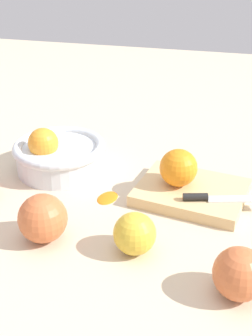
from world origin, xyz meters
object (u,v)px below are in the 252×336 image
(orange_on_board, at_px, (178,168))
(apple_front_right, at_px, (135,234))
(apple_front_right_2, at_px, (240,274))
(apple_front_left_2, at_px, (43,218))
(cutting_board, at_px, (191,192))
(knife, at_px, (213,198))
(bowl, at_px, (58,154))

(orange_on_board, height_order, apple_front_right, orange_on_board)
(apple_front_right_2, relative_size, apple_front_left_2, 0.93)
(apple_front_left_2, bearing_deg, apple_front_right, 2.32)
(apple_front_right, distance_m, apple_front_right_2, 0.17)
(orange_on_board, distance_m, apple_front_left_2, 0.28)
(orange_on_board, relative_size, apple_front_left_2, 0.88)
(cutting_board, relative_size, apple_front_right, 2.90)
(orange_on_board, distance_m, knife, 0.09)
(apple_front_right, height_order, apple_front_left_2, apple_front_left_2)
(bowl, bearing_deg, knife, -12.93)
(cutting_board, distance_m, orange_on_board, 0.06)
(cutting_board, height_order, orange_on_board, orange_on_board)
(bowl, distance_m, knife, 0.34)
(cutting_board, bearing_deg, apple_front_right_2, -68.28)
(apple_front_right, bearing_deg, apple_front_right_2, -19.55)
(bowl, xyz_separation_m, apple_front_right_2, (0.39, -0.29, 0.00))
(apple_front_left_2, bearing_deg, apple_front_right_2, -9.31)
(orange_on_board, xyz_separation_m, knife, (0.07, -0.04, -0.03))
(bowl, relative_size, knife, 1.27)
(bowl, distance_m, apple_front_right, 0.32)
(apple_front_right, distance_m, apple_front_left_2, 0.15)
(knife, relative_size, apple_front_left_2, 1.87)
(cutting_board, bearing_deg, apple_front_right, -109.54)
(knife, bearing_deg, apple_front_right_2, -75.69)
(bowl, relative_size, apple_front_right_2, 2.55)
(knife, distance_m, apple_front_left_2, 0.31)
(orange_on_board, xyz_separation_m, apple_front_right_2, (0.13, -0.25, -0.02))
(bowl, distance_m, cutting_board, 0.29)
(cutting_board, bearing_deg, orange_on_board, 171.23)
(cutting_board, xyz_separation_m, knife, (0.04, -0.04, 0.02))
(knife, relative_size, apple_front_right, 2.22)
(apple_front_left_2, bearing_deg, bowl, 106.29)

